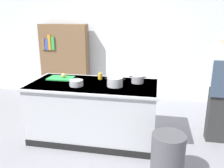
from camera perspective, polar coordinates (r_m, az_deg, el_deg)
ground_plane at (r=3.91m, az=-4.26°, el=-12.65°), size 10.00×10.00×0.00m
back_wall at (r=5.49m, az=1.29°, el=12.28°), size 6.40×0.12×3.00m
counter_island at (r=3.71m, az=-4.42°, el=-6.36°), size 1.98×0.98×0.90m
cutting_board at (r=3.91m, az=-12.30°, el=1.41°), size 0.40×0.28×0.02m
onion at (r=3.87m, az=-11.67°, el=2.02°), size 0.08×0.08×0.08m
stock_pot at (r=3.40m, az=0.72°, el=0.49°), size 0.30×0.23×0.13m
sauce_pan at (r=3.60m, az=6.20°, el=1.13°), size 0.25×0.18×0.11m
mixing_bowl at (r=3.47m, az=-8.65°, el=0.26°), size 0.20×0.20×0.09m
juice_cup at (r=3.79m, az=-2.90°, el=1.90°), size 0.07×0.07×0.10m
trash_bin at (r=2.96m, az=13.32°, el=-16.91°), size 0.39×0.39×0.59m
person_chef at (r=3.82m, az=24.96°, el=-0.08°), size 0.38×0.25×1.72m
bookshelf at (r=5.61m, az=-11.35°, el=5.38°), size 1.10×0.31×1.70m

